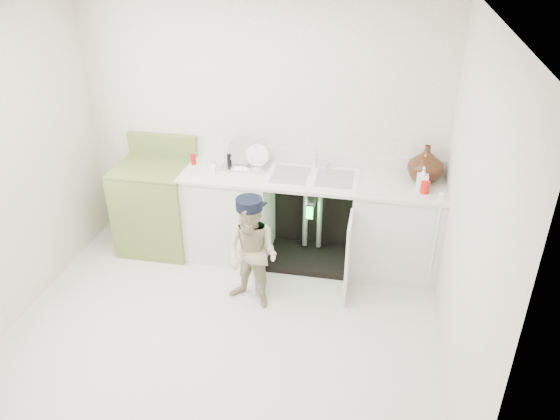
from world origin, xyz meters
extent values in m
plane|color=silver|center=(0.00, 0.00, 0.00)|extent=(3.50, 3.50, 0.00)
cube|color=silver|center=(0.00, 1.50, 1.25)|extent=(3.50, 2.50, 0.02)
cube|color=silver|center=(0.00, -1.50, 1.25)|extent=(3.50, 2.50, 0.02)
cube|color=silver|center=(1.75, 0.00, 1.25)|extent=(2.50, 3.00, 0.02)
plane|color=white|center=(0.00, 0.00, 2.50)|extent=(3.50, 3.50, 0.00)
cube|color=silver|center=(-0.25, 1.20, 0.43)|extent=(0.80, 0.60, 0.86)
cube|color=silver|center=(1.35, 1.20, 0.43)|extent=(0.80, 0.60, 0.86)
cube|color=black|center=(0.55, 1.47, 0.43)|extent=(0.80, 0.06, 0.86)
cube|color=black|center=(0.55, 1.20, 0.03)|extent=(0.80, 0.60, 0.06)
cylinder|color=gray|center=(0.48, 1.30, 0.45)|extent=(0.05, 0.05, 0.70)
cylinder|color=gray|center=(0.62, 1.30, 0.45)|extent=(0.05, 0.05, 0.70)
cylinder|color=gray|center=(0.55, 1.25, 0.62)|extent=(0.07, 0.18, 0.07)
cube|color=silver|center=(0.15, 0.70, 0.40)|extent=(0.03, 0.40, 0.76)
cube|color=silver|center=(0.95, 0.70, 0.40)|extent=(0.02, 0.40, 0.76)
cube|color=white|center=(0.55, 1.20, 0.89)|extent=(2.44, 0.64, 0.03)
cube|color=white|center=(0.55, 1.49, 0.98)|extent=(2.44, 0.02, 0.15)
cube|color=white|center=(0.55, 1.20, 0.90)|extent=(0.85, 0.55, 0.02)
cube|color=gray|center=(0.34, 1.20, 0.91)|extent=(0.34, 0.40, 0.01)
cube|color=gray|center=(0.76, 1.20, 0.91)|extent=(0.34, 0.40, 0.01)
cylinder|color=silver|center=(0.55, 1.42, 0.99)|extent=(0.03, 0.03, 0.17)
cylinder|color=silver|center=(0.55, 1.36, 1.06)|extent=(0.02, 0.14, 0.02)
cylinder|color=silver|center=(0.66, 1.42, 0.94)|extent=(0.04, 0.04, 0.06)
cylinder|color=white|center=(1.68, 0.89, 0.55)|extent=(0.01, 0.01, 0.70)
cube|color=white|center=(1.68, 0.98, 0.93)|extent=(0.04, 0.02, 0.06)
cube|color=silver|center=(-0.11, 1.32, 0.91)|extent=(0.44, 0.29, 0.02)
cylinder|color=silver|center=(-0.15, 1.34, 0.99)|extent=(0.27, 0.10, 0.27)
cylinder|color=white|center=(0.01, 1.32, 0.98)|extent=(0.22, 0.06, 0.21)
cylinder|color=silver|center=(-0.29, 1.22, 0.98)|extent=(0.01, 0.01, 0.13)
cylinder|color=silver|center=(-0.20, 1.22, 0.98)|extent=(0.01, 0.01, 0.13)
cylinder|color=silver|center=(-0.11, 1.22, 0.98)|extent=(0.01, 0.01, 0.13)
cylinder|color=silver|center=(-0.02, 1.22, 0.98)|extent=(0.01, 0.01, 0.13)
cylinder|color=silver|center=(0.06, 1.22, 0.98)|extent=(0.01, 0.01, 0.13)
imported|color=#4A2015|center=(1.55, 1.34, 1.07)|extent=(0.32, 0.32, 0.33)
imported|color=orange|center=(1.53, 1.30, 1.03)|extent=(0.10, 0.10, 0.27)
imported|color=white|center=(1.52, 1.14, 1.01)|extent=(0.09, 0.10, 0.21)
cylinder|color=#B9130F|center=(1.55, 1.08, 0.96)|extent=(0.08, 0.08, 0.11)
cylinder|color=#A10D0F|center=(-0.62, 1.28, 0.95)|extent=(0.05, 0.05, 0.10)
cylinder|color=tan|center=(-0.39, 1.20, 0.94)|extent=(0.06, 0.06, 0.08)
cylinder|color=black|center=(-0.27, 1.32, 0.96)|extent=(0.04, 0.04, 0.12)
cube|color=white|center=(-0.37, 1.10, 0.95)|extent=(0.05, 0.05, 0.09)
cube|color=olive|center=(-1.00, 1.18, 0.43)|extent=(0.71, 0.65, 0.86)
cube|color=olive|center=(-1.00, 1.18, 0.88)|extent=(0.71, 0.65, 0.02)
cube|color=olive|center=(-1.00, 1.46, 1.00)|extent=(0.71, 0.06, 0.23)
cylinder|color=black|center=(-1.18, 1.02, 0.87)|extent=(0.16, 0.16, 0.02)
cylinder|color=silver|center=(-1.18, 1.02, 0.89)|extent=(0.19, 0.19, 0.01)
cylinder|color=black|center=(-1.18, 1.33, 0.87)|extent=(0.16, 0.16, 0.02)
cylinder|color=silver|center=(-1.18, 1.33, 0.89)|extent=(0.19, 0.19, 0.01)
cylinder|color=black|center=(-0.82, 1.02, 0.87)|extent=(0.16, 0.16, 0.02)
cylinder|color=silver|center=(-0.82, 1.02, 0.89)|extent=(0.19, 0.19, 0.01)
cylinder|color=black|center=(-0.82, 1.33, 0.87)|extent=(0.16, 0.16, 0.02)
cylinder|color=silver|center=(-0.82, 1.33, 0.89)|extent=(0.19, 0.19, 0.01)
imported|color=#C4BA8D|center=(0.16, 0.43, 0.50)|extent=(0.58, 0.51, 1.00)
cylinder|color=black|center=(0.16, 0.43, 0.97)|extent=(0.28, 0.28, 0.09)
cube|color=black|center=(0.19, 0.52, 0.93)|extent=(0.19, 0.14, 0.01)
cube|color=black|center=(0.58, 0.86, 0.72)|extent=(0.07, 0.01, 0.14)
cube|color=#26F23F|center=(0.58, 0.85, 0.72)|extent=(0.06, 0.00, 0.12)
camera|label=1|loc=(1.14, -3.31, 3.03)|focal=35.00mm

